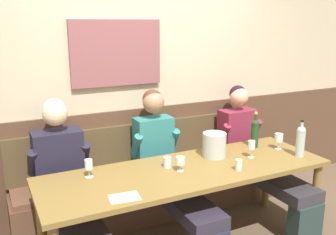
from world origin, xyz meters
TOP-DOWN VIEW (x-y plane):
  - room_wall_back at (-0.00, 1.09)m, footprint 6.80×0.12m
  - wood_wainscot_panel at (0.00, 1.04)m, footprint 6.80×0.03m
  - wall_bench at (0.00, 0.83)m, footprint 2.74×0.42m
  - dining_table at (0.00, 0.16)m, footprint 2.44×0.79m
  - person_center_right_seat at (-0.93, 0.50)m, footprint 0.52×1.23m
  - person_center_left_seat at (-0.02, 0.48)m, footprint 0.47×1.22m
  - person_right_seat at (0.98, 0.48)m, footprint 0.49×1.22m
  - ice_bucket at (0.36, 0.32)m, footprint 0.21×0.21m
  - wine_bottle_clear_water at (0.86, 0.37)m, footprint 0.07×0.07m
  - wine_bottle_green_tall at (1.06, -0.02)m, footprint 0.08×0.08m
  - wine_glass_center_rear at (0.64, 0.15)m, footprint 0.06×0.06m
  - wine_glass_near_bucket at (-0.08, 0.15)m, footprint 0.07×0.07m
  - wine_glass_right_end at (-0.77, 0.36)m, footprint 0.06×0.06m
  - wine_glass_by_bottle at (1.02, 0.22)m, footprint 0.08×0.08m
  - water_tumbler_left at (-0.14, 0.27)m, footprint 0.07×0.07m
  - water_tumbler_center at (0.36, -0.05)m, footprint 0.06×0.06m
  - tasting_sheet_left_guest at (-0.65, -0.10)m, footprint 0.23×0.17m

SIDE VIEW (x-z plane):
  - wall_bench at x=0.00m, z-range -0.19..0.75m
  - wood_wainscot_panel at x=0.00m, z-range 0.00..1.08m
  - person_right_seat at x=0.98m, z-range -0.02..1.25m
  - person_center_right_seat at x=-0.93m, z-range -0.01..1.29m
  - person_center_left_seat at x=-0.02m, z-range -0.01..1.29m
  - dining_table at x=0.00m, z-range 0.29..1.04m
  - tasting_sheet_left_guest at x=-0.65m, z-range 0.74..0.74m
  - water_tumbler_left at x=-0.14m, z-range 0.74..0.83m
  - water_tumbler_center at x=0.36m, z-range 0.74..0.83m
  - wine_glass_near_bucket at x=-0.08m, z-range 0.76..0.89m
  - wine_glass_right_end at x=-0.77m, z-range 0.77..0.91m
  - wine_glass_by_bottle at x=1.02m, z-range 0.77..0.92m
  - ice_bucket at x=0.36m, z-range 0.74..0.96m
  - wine_glass_center_rear at x=0.64m, z-range 0.78..0.93m
  - wine_bottle_clear_water at x=0.86m, z-range 0.72..1.07m
  - wine_bottle_green_tall at x=1.06m, z-range 0.72..1.06m
  - room_wall_back at x=0.00m, z-range 0.00..2.80m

